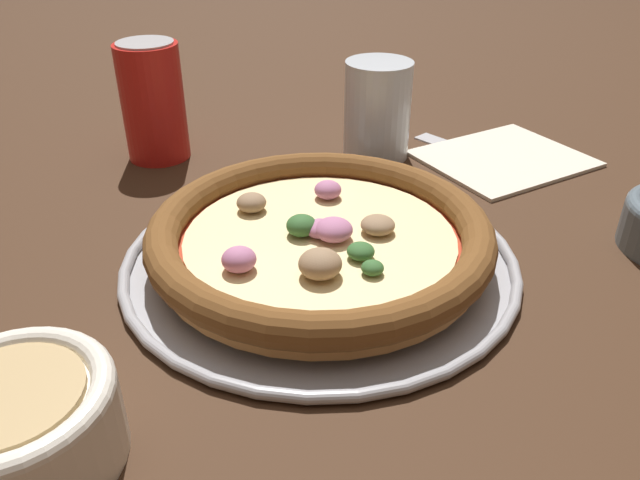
% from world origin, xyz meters
% --- Properties ---
extents(ground_plane, '(3.00, 3.00, 0.00)m').
position_xyz_m(ground_plane, '(0.00, 0.00, 0.00)').
color(ground_plane, '#3D2616').
extents(pizza_tray, '(0.31, 0.31, 0.01)m').
position_xyz_m(pizza_tray, '(0.00, 0.00, 0.00)').
color(pizza_tray, '#9E9EA3').
rests_on(pizza_tray, ground_plane).
extents(pizza, '(0.27, 0.27, 0.04)m').
position_xyz_m(pizza, '(0.00, 0.00, 0.03)').
color(pizza, '#BC7F42').
rests_on(pizza, pizza_tray).
extents(bowl_near, '(0.11, 0.11, 0.05)m').
position_xyz_m(bowl_near, '(0.21, 0.13, 0.03)').
color(bowl_near, silver).
rests_on(bowl_near, ground_plane).
extents(drinking_cup, '(0.07, 0.07, 0.10)m').
position_xyz_m(drinking_cup, '(-0.13, -0.19, 0.05)').
color(drinking_cup, silver).
rests_on(drinking_cup, ground_plane).
extents(napkin, '(0.19, 0.16, 0.01)m').
position_xyz_m(napkin, '(-0.26, -0.13, 0.00)').
color(napkin, beige).
rests_on(napkin, ground_plane).
extents(fork, '(0.08, 0.15, 0.00)m').
position_xyz_m(fork, '(-0.23, -0.16, 0.00)').
color(fork, '#B7B7BC').
rests_on(fork, ground_plane).
extents(beverage_can, '(0.07, 0.07, 0.12)m').
position_xyz_m(beverage_can, '(0.09, -0.26, 0.06)').
color(beverage_can, red).
rests_on(beverage_can, ground_plane).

